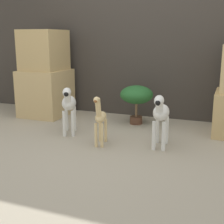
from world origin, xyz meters
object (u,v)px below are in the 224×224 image
(zebra_right, at_px, (161,114))
(zebra_left, at_px, (69,104))
(giraffe_figurine, at_px, (100,118))
(potted_palm_front, at_px, (137,96))

(zebra_right, bearing_deg, zebra_left, 175.91)
(zebra_left, relative_size, giraffe_figurine, 1.05)
(zebra_right, xyz_separation_m, giraffe_figurine, (-0.64, -0.16, -0.07))
(zebra_right, relative_size, potted_palm_front, 1.14)
(zebra_left, xyz_separation_m, potted_palm_front, (0.64, 0.76, 0.01))
(potted_palm_front, bearing_deg, zebra_left, -130.06)
(zebra_right, xyz_separation_m, potted_palm_front, (-0.52, 0.84, 0.01))
(zebra_right, height_order, giraffe_figurine, zebra_right)
(giraffe_figurine, height_order, potted_palm_front, giraffe_figurine)
(giraffe_figurine, bearing_deg, zebra_left, 155.32)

